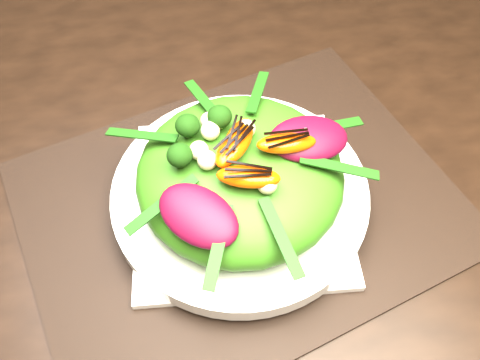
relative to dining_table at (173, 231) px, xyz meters
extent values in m
cube|color=black|center=(0.00, 0.00, 0.00)|extent=(1.60, 0.90, 0.75)
cube|color=black|center=(0.08, 0.01, 0.02)|extent=(0.54, 0.46, 0.00)
cube|color=white|center=(0.08, 0.01, 0.03)|extent=(0.25, 0.25, 0.01)
cylinder|color=silver|center=(0.08, 0.01, 0.04)|extent=(0.36, 0.36, 0.02)
ellipsoid|color=#356F14|center=(0.08, 0.01, 0.08)|extent=(0.22, 0.22, 0.07)
ellipsoid|color=#47071A|center=(0.15, 0.01, 0.11)|extent=(0.08, 0.05, 0.02)
ellipsoid|color=#E13F03|center=(0.06, 0.02, 0.12)|extent=(0.06, 0.04, 0.02)
sphere|color=#183509|center=(0.03, 0.04, 0.12)|extent=(0.04, 0.04, 0.03)
sphere|color=beige|center=(0.12, -0.03, 0.12)|extent=(0.02, 0.02, 0.02)
cube|color=black|center=(0.06, 0.02, 0.13)|extent=(0.04, 0.01, 0.00)
camera|label=1|loc=(0.02, -0.29, 0.50)|focal=38.00mm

